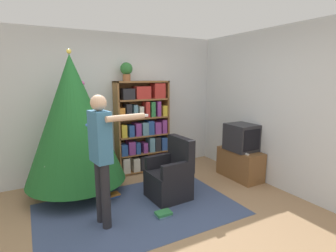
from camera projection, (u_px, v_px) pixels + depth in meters
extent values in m
plane|color=#9E7A56|center=(165.00, 224.00, 3.28)|extent=(14.00, 14.00, 0.00)
cube|color=silver|center=(111.00, 105.00, 4.87)|extent=(8.00, 0.10, 2.60)
cube|color=silver|center=(289.00, 111.00, 4.07)|extent=(0.10, 8.00, 2.60)
cube|color=#3D4C70|center=(139.00, 209.00, 3.65)|extent=(2.67, 1.73, 0.01)
cube|color=brown|center=(117.00, 130.00, 4.77)|extent=(0.03, 0.31, 1.74)
cube|color=brown|center=(165.00, 125.00, 5.24)|extent=(0.03, 0.31, 1.74)
cube|color=brown|center=(142.00, 82.00, 4.85)|extent=(1.03, 0.31, 0.03)
cube|color=brown|center=(139.00, 126.00, 5.14)|extent=(1.03, 0.01, 1.74)
cube|color=brown|center=(143.00, 169.00, 5.16)|extent=(1.00, 0.31, 0.03)
cube|color=beige|center=(125.00, 165.00, 4.94)|extent=(0.13, 0.26, 0.28)
cube|color=beige|center=(135.00, 164.00, 5.03)|extent=(0.13, 0.27, 0.25)
cube|color=#232328|center=(143.00, 162.00, 5.10)|extent=(0.17, 0.25, 0.28)
cube|color=orange|center=(152.00, 160.00, 5.22)|extent=(0.12, 0.29, 0.26)
cube|color=#843889|center=(162.00, 159.00, 5.31)|extent=(0.14, 0.26, 0.27)
cube|color=brown|center=(143.00, 152.00, 5.10)|extent=(1.00, 0.31, 0.03)
cube|color=#284C93|center=(123.00, 149.00, 4.86)|extent=(0.12, 0.25, 0.21)
cube|color=#843889|center=(130.00, 147.00, 4.92)|extent=(0.12, 0.25, 0.24)
cube|color=#284C93|center=(136.00, 147.00, 5.00)|extent=(0.09, 0.27, 0.21)
cube|color=#843889|center=(144.00, 147.00, 5.05)|extent=(0.09, 0.23, 0.19)
cube|color=#5B899E|center=(150.00, 144.00, 5.10)|extent=(0.10, 0.22, 0.27)
cube|color=#232328|center=(156.00, 143.00, 5.17)|extent=(0.12, 0.24, 0.27)
cube|color=#284C93|center=(162.00, 143.00, 5.26)|extent=(0.12, 0.29, 0.25)
cube|color=brown|center=(143.00, 135.00, 5.04)|extent=(1.00, 0.31, 0.03)
cube|color=gold|center=(123.00, 131.00, 4.78)|extent=(0.10, 0.22, 0.23)
cube|color=#284C93|center=(130.00, 131.00, 4.85)|extent=(0.10, 0.22, 0.21)
cube|color=#843889|center=(136.00, 129.00, 4.92)|extent=(0.10, 0.25, 0.24)
cube|color=#5B899E|center=(143.00, 128.00, 5.00)|extent=(0.12, 0.27, 0.24)
cube|color=#284C93|center=(149.00, 127.00, 5.03)|extent=(0.12, 0.22, 0.26)
cube|color=#843889|center=(156.00, 127.00, 5.12)|extent=(0.12, 0.27, 0.23)
cube|color=#843889|center=(162.00, 126.00, 5.18)|extent=(0.09, 0.26, 0.26)
cube|color=brown|center=(142.00, 117.00, 4.97)|extent=(1.00, 0.31, 0.03)
cube|color=orange|center=(120.00, 113.00, 4.73)|extent=(0.10, 0.27, 0.20)
cube|color=#232328|center=(127.00, 111.00, 4.77)|extent=(0.10, 0.23, 0.26)
cube|color=#5B899E|center=(134.00, 111.00, 4.84)|extent=(0.08, 0.25, 0.24)
cube|color=beige|center=(140.00, 112.00, 4.89)|extent=(0.08, 0.23, 0.20)
cube|color=#B22D28|center=(146.00, 109.00, 4.93)|extent=(0.08, 0.22, 0.29)
cube|color=#2D7A42|center=(151.00, 109.00, 5.00)|extent=(0.08, 0.26, 0.28)
cube|color=#843889|center=(157.00, 108.00, 5.05)|extent=(0.07, 0.24, 0.29)
cube|color=gold|center=(163.00, 110.00, 5.12)|extent=(0.09, 0.24, 0.20)
cube|color=brown|center=(142.00, 99.00, 4.91)|extent=(1.00, 0.31, 0.03)
cube|color=#232328|center=(127.00, 94.00, 4.72)|extent=(0.22, 0.26, 0.20)
cube|color=#B22D28|center=(142.00, 93.00, 4.85)|extent=(0.28, 0.24, 0.23)
cube|color=#B22D28|center=(158.00, 91.00, 5.00)|extent=(0.22, 0.23, 0.28)
cube|color=brown|center=(240.00, 164.00, 4.76)|extent=(0.41, 0.83, 0.52)
cube|color=#28282D|center=(241.00, 137.00, 4.66)|extent=(0.45, 0.50, 0.47)
cube|color=black|center=(252.00, 140.00, 4.44)|extent=(0.37, 0.01, 0.37)
cube|color=white|center=(246.00, 154.00, 4.43)|extent=(0.04, 0.12, 0.02)
cylinder|color=#4C3323|center=(78.00, 190.00, 4.16)|extent=(0.36, 0.36, 0.10)
cylinder|color=brown|center=(78.00, 183.00, 4.14)|extent=(0.08, 0.08, 0.12)
cone|color=#1E6028|center=(73.00, 119.00, 3.95)|extent=(1.50, 1.50, 1.93)
sphere|color=#335BB2|center=(86.00, 125.00, 3.71)|extent=(0.05, 0.05, 0.05)
sphere|color=gold|center=(76.00, 91.00, 4.07)|extent=(0.06, 0.06, 0.06)
sphere|color=#B74C93|center=(82.00, 83.00, 3.91)|extent=(0.07, 0.07, 0.07)
sphere|color=gold|center=(40.00, 149.00, 3.71)|extent=(0.04, 0.04, 0.04)
sphere|color=red|center=(100.00, 130.00, 3.93)|extent=(0.05, 0.05, 0.05)
sphere|color=#335BB2|center=(55.00, 142.00, 4.29)|extent=(0.06, 0.06, 0.06)
sphere|color=#B74C93|center=(39.00, 177.00, 3.58)|extent=(0.05, 0.05, 0.05)
sphere|color=silver|center=(46.00, 167.00, 3.55)|extent=(0.05, 0.05, 0.05)
sphere|color=#E5CC4C|center=(69.00, 51.00, 3.76)|extent=(0.07, 0.07, 0.07)
cube|color=black|center=(168.00, 185.00, 3.97)|extent=(0.59, 0.59, 0.42)
cube|color=black|center=(181.00, 153.00, 4.00)|extent=(0.15, 0.57, 0.50)
cube|color=black|center=(160.00, 161.00, 4.11)|extent=(0.51, 0.11, 0.20)
cube|color=black|center=(177.00, 170.00, 3.71)|extent=(0.51, 0.11, 0.20)
cylinder|color=#232328|center=(100.00, 191.00, 3.28)|extent=(0.11, 0.11, 0.82)
cylinder|color=#232328|center=(106.00, 196.00, 3.14)|extent=(0.11, 0.11, 0.82)
cube|color=teal|center=(100.00, 137.00, 3.08)|extent=(0.22, 0.34, 0.61)
cylinder|color=#DBAD89|center=(94.00, 136.00, 3.24)|extent=(0.07, 0.07, 0.49)
cylinder|color=#DBAD89|center=(126.00, 117.00, 3.01)|extent=(0.49, 0.13, 0.07)
cube|color=white|center=(144.00, 116.00, 3.15)|extent=(0.11, 0.05, 0.03)
sphere|color=#DBAD89|center=(98.00, 103.00, 3.00)|extent=(0.19, 0.19, 0.19)
cylinder|color=#935B38|center=(127.00, 78.00, 4.70)|extent=(0.14, 0.14, 0.12)
sphere|color=#2D7033|center=(126.00, 69.00, 4.67)|extent=(0.22, 0.22, 0.22)
cube|color=#284C93|center=(113.00, 196.00, 4.02)|extent=(0.18, 0.12, 0.03)
cube|color=orange|center=(113.00, 194.00, 4.03)|extent=(0.22, 0.17, 0.02)
cube|color=#5B899E|center=(163.00, 215.00, 3.48)|extent=(0.20, 0.17, 0.02)
cube|color=#2D7A42|center=(163.00, 213.00, 3.47)|extent=(0.21, 0.15, 0.04)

